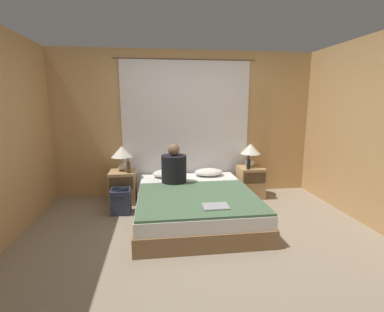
{
  "coord_description": "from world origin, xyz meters",
  "views": [
    {
      "loc": [
        -0.53,
        -3.14,
        1.64
      ],
      "look_at": [
        0.0,
        0.91,
        0.84
      ],
      "focal_mm": 26.0,
      "sensor_mm": 36.0,
      "label": 1
    }
  ],
  "objects_px": {
    "nightstand_right": "(250,182)",
    "beer_bottle_on_left_stand": "(128,167)",
    "pillow_left": "(167,173)",
    "backpack_on_floor": "(121,200)",
    "lamp_left": "(122,154)",
    "person_left_in_bed": "(174,168)",
    "pillow_right": "(209,172)",
    "lamp_right": "(250,151)",
    "bed": "(195,204)",
    "nightstand_left": "(123,187)",
    "beer_bottle_on_right_stand": "(249,164)",
    "laptop_on_bed": "(216,206)"
  },
  "relations": [
    {
      "from": "nightstand_right",
      "to": "beer_bottle_on_left_stand",
      "type": "height_order",
      "value": "beer_bottle_on_left_stand"
    },
    {
      "from": "pillow_left",
      "to": "backpack_on_floor",
      "type": "distance_m",
      "value": 0.92
    },
    {
      "from": "lamp_left",
      "to": "backpack_on_floor",
      "type": "distance_m",
      "value": 0.8
    },
    {
      "from": "person_left_in_bed",
      "to": "pillow_right",
      "type": "bearing_deg",
      "value": 32.59
    },
    {
      "from": "lamp_right",
      "to": "pillow_left",
      "type": "xyz_separation_m",
      "value": [
        -1.44,
        -0.0,
        -0.36
      ]
    },
    {
      "from": "lamp_left",
      "to": "backpack_on_floor",
      "type": "relative_size",
      "value": 1.09
    },
    {
      "from": "bed",
      "to": "pillow_left",
      "type": "relative_size",
      "value": 4.22
    },
    {
      "from": "bed",
      "to": "backpack_on_floor",
      "type": "relative_size",
      "value": 5.55
    },
    {
      "from": "nightstand_left",
      "to": "beer_bottle_on_left_stand",
      "type": "relative_size",
      "value": 2.21
    },
    {
      "from": "bed",
      "to": "beer_bottle_on_right_stand",
      "type": "xyz_separation_m",
      "value": [
        1.0,
        0.63,
        0.43
      ]
    },
    {
      "from": "nightstand_left",
      "to": "lamp_left",
      "type": "bearing_deg",
      "value": 90.0
    },
    {
      "from": "beer_bottle_on_left_stand",
      "to": "lamp_right",
      "type": "bearing_deg",
      "value": 5.23
    },
    {
      "from": "nightstand_left",
      "to": "lamp_left",
      "type": "xyz_separation_m",
      "value": [
        -0.0,
        0.06,
        0.54
      ]
    },
    {
      "from": "pillow_left",
      "to": "beer_bottle_on_right_stand",
      "type": "relative_size",
      "value": 2.1
    },
    {
      "from": "nightstand_right",
      "to": "beer_bottle_on_left_stand",
      "type": "relative_size",
      "value": 2.21
    },
    {
      "from": "nightstand_left",
      "to": "backpack_on_floor",
      "type": "relative_size",
      "value": 1.43
    },
    {
      "from": "pillow_right",
      "to": "laptop_on_bed",
      "type": "distance_m",
      "value": 1.54
    },
    {
      "from": "bed",
      "to": "lamp_left",
      "type": "xyz_separation_m",
      "value": [
        -1.09,
        0.82,
        0.62
      ]
    },
    {
      "from": "pillow_right",
      "to": "person_left_in_bed",
      "type": "relative_size",
      "value": 0.78
    },
    {
      "from": "nightstand_left",
      "to": "pillow_right",
      "type": "bearing_deg",
      "value": 2.32
    },
    {
      "from": "beer_bottle_on_right_stand",
      "to": "backpack_on_floor",
      "type": "bearing_deg",
      "value": -170.56
    },
    {
      "from": "person_left_in_bed",
      "to": "laptop_on_bed",
      "type": "xyz_separation_m",
      "value": [
        0.41,
        -1.13,
        -0.21
      ]
    },
    {
      "from": "lamp_right",
      "to": "beer_bottle_on_left_stand",
      "type": "xyz_separation_m",
      "value": [
        -2.06,
        -0.19,
        -0.18
      ]
    },
    {
      "from": "nightstand_left",
      "to": "person_left_in_bed",
      "type": "bearing_deg",
      "value": -22.47
    },
    {
      "from": "beer_bottle_on_left_stand",
      "to": "beer_bottle_on_right_stand",
      "type": "distance_m",
      "value": 1.97
    },
    {
      "from": "nightstand_right",
      "to": "lamp_right",
      "type": "relative_size",
      "value": 1.31
    },
    {
      "from": "lamp_right",
      "to": "beer_bottle_on_left_stand",
      "type": "relative_size",
      "value": 1.69
    },
    {
      "from": "pillow_left",
      "to": "person_left_in_bed",
      "type": "xyz_separation_m",
      "value": [
        0.09,
        -0.4,
        0.19
      ]
    },
    {
      "from": "lamp_left",
      "to": "beer_bottle_on_right_stand",
      "type": "height_order",
      "value": "lamp_left"
    },
    {
      "from": "bed",
      "to": "pillow_right",
      "type": "bearing_deg",
      "value": 66.32
    },
    {
      "from": "lamp_left",
      "to": "beer_bottle_on_left_stand",
      "type": "xyz_separation_m",
      "value": [
        0.11,
        -0.19,
        -0.18
      ]
    },
    {
      "from": "beer_bottle_on_left_stand",
      "to": "laptop_on_bed",
      "type": "xyz_separation_m",
      "value": [
        1.12,
        -1.34,
        -0.2
      ]
    },
    {
      "from": "person_left_in_bed",
      "to": "beer_bottle_on_right_stand",
      "type": "height_order",
      "value": "person_left_in_bed"
    },
    {
      "from": "lamp_right",
      "to": "laptop_on_bed",
      "type": "distance_m",
      "value": 1.83
    },
    {
      "from": "nightstand_left",
      "to": "backpack_on_floor",
      "type": "xyz_separation_m",
      "value": [
        0.02,
        -0.47,
        -0.06
      ]
    },
    {
      "from": "person_left_in_bed",
      "to": "beer_bottle_on_left_stand",
      "type": "height_order",
      "value": "person_left_in_bed"
    },
    {
      "from": "pillow_left",
      "to": "nightstand_left",
      "type": "bearing_deg",
      "value": -175.41
    },
    {
      "from": "bed",
      "to": "nightstand_right",
      "type": "relative_size",
      "value": 3.89
    },
    {
      "from": "lamp_right",
      "to": "beer_bottle_on_right_stand",
      "type": "height_order",
      "value": "lamp_right"
    },
    {
      "from": "nightstand_right",
      "to": "laptop_on_bed",
      "type": "distance_m",
      "value": 1.75
    },
    {
      "from": "laptop_on_bed",
      "to": "backpack_on_floor",
      "type": "height_order",
      "value": "laptop_on_bed"
    },
    {
      "from": "lamp_right",
      "to": "pillow_right",
      "type": "xyz_separation_m",
      "value": [
        -0.73,
        -0.0,
        -0.36
      ]
    },
    {
      "from": "nightstand_right",
      "to": "lamp_left",
      "type": "relative_size",
      "value": 1.31
    },
    {
      "from": "person_left_in_bed",
      "to": "beer_bottle_on_left_stand",
      "type": "xyz_separation_m",
      "value": [
        -0.71,
        0.21,
        -0.01
      ]
    },
    {
      "from": "nightstand_left",
      "to": "nightstand_right",
      "type": "distance_m",
      "value": 2.17
    },
    {
      "from": "pillow_left",
      "to": "backpack_on_floor",
      "type": "height_order",
      "value": "pillow_left"
    },
    {
      "from": "laptop_on_bed",
      "to": "backpack_on_floor",
      "type": "bearing_deg",
      "value": 140.78
    },
    {
      "from": "beer_bottle_on_right_stand",
      "to": "laptop_on_bed",
      "type": "height_order",
      "value": "beer_bottle_on_right_stand"
    },
    {
      "from": "nightstand_left",
      "to": "beer_bottle_on_right_stand",
      "type": "xyz_separation_m",
      "value": [
        2.08,
        -0.13,
        0.35
      ]
    },
    {
      "from": "nightstand_right",
      "to": "lamp_right",
      "type": "distance_m",
      "value": 0.55
    }
  ]
}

